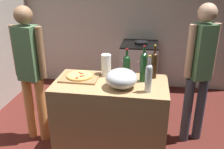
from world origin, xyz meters
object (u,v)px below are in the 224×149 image
object	(u,v)px
paper_towel_roll	(106,65)
wine_bottle_dark	(149,77)
pizza	(80,76)
wine_bottle_clear	(127,65)
wine_bottle_green	(143,66)
wine_bottle_amber	(154,64)
person_in_red	(200,68)
person_in_stripes	(30,68)
stove	(139,69)
mixing_bowl	(121,78)

from	to	relation	value
paper_towel_roll	wine_bottle_dark	bearing A→B (deg)	-36.61
pizza	wine_bottle_clear	distance (m)	0.52
pizza	wine_bottle_clear	world-z (taller)	wine_bottle_clear
pizza	paper_towel_roll	distance (m)	0.31
pizza	wine_bottle_green	bearing A→B (deg)	2.29
wine_bottle_amber	person_in_red	size ratio (longest dim) A/B	0.22
wine_bottle_clear	wine_bottle_amber	bearing A→B (deg)	3.00
person_in_stripes	person_in_red	world-z (taller)	person_in_red
pizza	person_in_red	world-z (taller)	person_in_red
stove	wine_bottle_dark	bearing A→B (deg)	-84.78
mixing_bowl	wine_bottle_amber	bearing A→B (deg)	43.28
mixing_bowl	wine_bottle_dark	size ratio (longest dim) A/B	0.87
wine_bottle_amber	person_in_stripes	distance (m)	1.40
wine_bottle_clear	wine_bottle_green	bearing A→B (deg)	-27.05
person_in_stripes	person_in_red	xyz separation A→B (m)	(1.91, 0.27, 0.01)
wine_bottle_amber	wine_bottle_clear	distance (m)	0.30
wine_bottle_green	person_in_stripes	world-z (taller)	person_in_stripes
mixing_bowl	wine_bottle_green	bearing A→B (deg)	42.26
wine_bottle_green	wine_bottle_dark	bearing A→B (deg)	-76.87
mixing_bowl	paper_towel_roll	bearing A→B (deg)	125.28
wine_bottle_clear	person_in_red	size ratio (longest dim) A/B	0.19
person_in_red	wine_bottle_green	bearing A→B (deg)	-153.44
wine_bottle_clear	paper_towel_roll	bearing A→B (deg)	178.61
stove	person_in_red	bearing A→B (deg)	-58.88
pizza	wine_bottle_green	world-z (taller)	wine_bottle_green
mixing_bowl	wine_bottle_amber	distance (m)	0.44
pizza	person_in_stripes	bearing A→B (deg)	173.28
pizza	mixing_bowl	bearing A→B (deg)	-18.83
wine_bottle_dark	person_in_stripes	distance (m)	1.38
mixing_bowl	pizza	bearing A→B (deg)	161.17
wine_bottle_amber	stove	size ratio (longest dim) A/B	0.40
paper_towel_roll	wine_bottle_green	distance (m)	0.43
pizza	person_in_stripes	size ratio (longest dim) A/B	0.17
wine_bottle_amber	wine_bottle_dark	size ratio (longest dim) A/B	1.01
wine_bottle_green	wine_bottle_clear	size ratio (longest dim) A/B	1.21
wine_bottle_clear	stove	world-z (taller)	wine_bottle_clear
stove	person_in_red	world-z (taller)	person_in_red
wine_bottle_clear	person_in_red	world-z (taller)	person_in_red
wine_bottle_green	wine_bottle_amber	bearing A→B (deg)	45.12
wine_bottle_dark	wine_bottle_green	xyz separation A→B (m)	(-0.06, 0.25, 0.01)
pizza	wine_bottle_amber	distance (m)	0.81
paper_towel_roll	person_in_stripes	size ratio (longest dim) A/B	0.15
wine_bottle_green	person_in_red	size ratio (longest dim) A/B	0.23
paper_towel_roll	wine_bottle_clear	size ratio (longest dim) A/B	0.77
wine_bottle_green	person_in_red	bearing A→B (deg)	26.56
wine_bottle_dark	person_in_red	distance (m)	0.80
stove	wine_bottle_clear	bearing A→B (deg)	-93.26
pizza	stove	bearing A→B (deg)	69.58
wine_bottle_clear	person_in_red	bearing A→B (deg)	15.07
wine_bottle_clear	person_in_stripes	distance (m)	1.10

